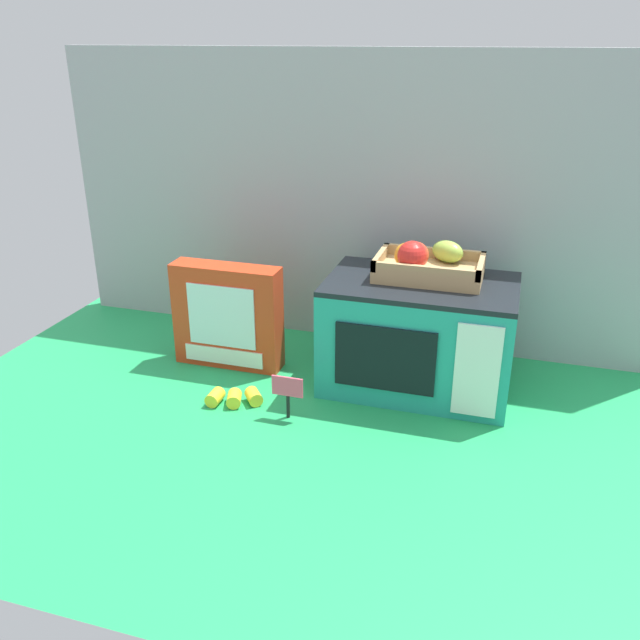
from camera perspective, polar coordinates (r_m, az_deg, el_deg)
name	(u,v)px	position (r m, az deg, el deg)	size (l,w,h in m)	color
ground_plane	(332,371)	(1.67, 1.07, -4.35)	(1.70, 1.70, 0.00)	#219E54
display_back_panel	(358,203)	(1.75, 3.22, 9.95)	(1.61, 0.03, 0.75)	#A0A3A8
toy_microwave	(418,335)	(1.57, 8.40, -1.27)	(0.43, 0.27, 0.26)	teal
food_groups_crate	(425,264)	(1.53, 8.97, 4.78)	(0.24, 0.16, 0.09)	tan
cookie_set_box	(228,316)	(1.67, -7.90, 0.33)	(0.27, 0.07, 0.26)	red
price_sign	(287,391)	(1.45, -2.79, -6.06)	(0.07, 0.01, 0.10)	black
loose_toy_banana	(234,397)	(1.54, -7.33, -6.57)	(0.13, 0.08, 0.03)	yellow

